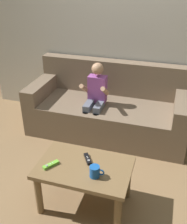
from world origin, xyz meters
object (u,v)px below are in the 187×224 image
coffee_table (84,173)px  coffee_mug (95,172)px  couch (108,109)px  person_seated_on_couch (95,97)px  game_remote_black_near_edge (88,159)px  game_remote_lime_center (51,165)px

coffee_table → coffee_mug: (0.12, -0.09, 0.13)m
couch → person_seated_on_couch: bearing=-123.5°
coffee_table → game_remote_black_near_edge: 0.12m
coffee_table → coffee_mug: 0.20m
game_remote_black_near_edge → coffee_mug: (0.12, -0.17, 0.04)m
coffee_table → game_remote_black_near_edge: bearing=87.9°
game_remote_lime_center → coffee_mug: bearing=-1.4°
game_remote_black_near_edge → game_remote_lime_center: 0.31m
couch → game_remote_black_near_edge: couch is taller
game_remote_black_near_edge → coffee_mug: size_ratio=1.17×
couch → game_remote_lime_center: bearing=-96.0°
person_seated_on_couch → game_remote_black_near_edge: person_seated_on_couch is taller
person_seated_on_couch → coffee_mug: person_seated_on_couch is taller
coffee_table → game_remote_lime_center: game_remote_lime_center is taller
game_remote_black_near_edge → coffee_mug: bearing=-55.7°
person_seated_on_couch → game_remote_black_near_edge: 1.04m
coffee_table → coffee_mug: size_ratio=6.53×
coffee_mug → coffee_table: bearing=142.4°
coffee_table → person_seated_on_couch: bearing=102.2°
game_remote_lime_center → coffee_table: bearing=17.7°
couch → coffee_mug: bearing=-80.0°
person_seated_on_couch → game_remote_lime_center: size_ratio=6.64×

